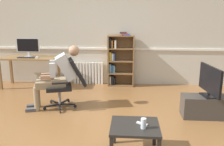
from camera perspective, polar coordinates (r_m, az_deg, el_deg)
ground_plane at (r=3.88m, az=-3.26°, el=-13.05°), size 18.00×18.00×0.00m
back_wall at (r=6.12m, az=-0.11°, el=9.88°), size 12.00×0.13×2.70m
computer_desk at (r=6.20m, az=-19.17°, el=2.72°), size 1.36×0.64×0.76m
imac_monitor at (r=6.24m, az=-19.54°, el=6.17°), size 0.58×0.14×0.45m
keyboard at (r=6.06m, az=-19.92°, el=3.51°), size 0.41×0.12×0.02m
computer_mouse at (r=5.98m, az=-17.55°, el=3.62°), size 0.06×0.10×0.03m
bookshelf at (r=5.98m, az=1.70°, el=3.08°), size 0.65×0.29×1.35m
radiator at (r=6.24m, az=-5.68°, el=0.02°), size 0.77×0.08×0.57m
office_chair at (r=4.64m, az=-10.65°, el=-1.90°), size 0.85×0.68×0.95m
person_seated at (r=4.60m, az=-12.97°, el=-0.49°), size 1.04×0.59×1.20m
tv_stand at (r=4.51m, az=21.91°, el=-7.49°), size 0.87×0.36×0.38m
tv_screen at (r=4.38m, az=22.46°, el=-1.74°), size 0.24×0.78×0.53m
coffee_table at (r=3.09m, az=5.51°, el=-13.32°), size 0.61×0.56×0.40m
drinking_glass at (r=2.97m, az=7.57°, el=-11.91°), size 0.07×0.07×0.13m
spare_remote at (r=3.09m, az=7.23°, el=-11.95°), size 0.15×0.11×0.02m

